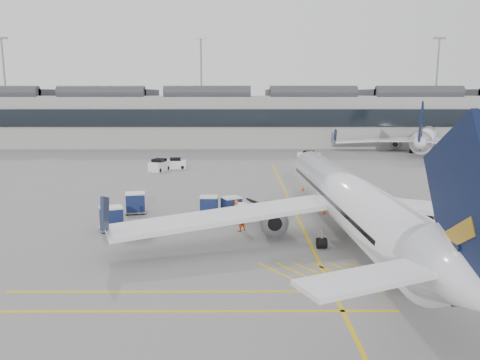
{
  "coord_description": "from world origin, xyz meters",
  "views": [
    {
      "loc": [
        4.5,
        -35.55,
        11.29
      ],
      "look_at": [
        4.62,
        4.21,
        4.0
      ],
      "focal_mm": 35.0,
      "sensor_mm": 36.0,
      "label": 1
    }
  ],
  "objects_px": {
    "belt_loader": "(255,214)",
    "baggage_cart_a": "(209,205)",
    "airliner_main": "(350,201)",
    "ramp_agent_b": "(240,220)",
    "ramp_agent_a": "(237,210)",
    "pushback_tug": "(136,229)"
  },
  "relations": [
    {
      "from": "belt_loader",
      "to": "baggage_cart_a",
      "type": "bearing_deg",
      "value": 141.54
    },
    {
      "from": "airliner_main",
      "to": "ramp_agent_b",
      "type": "xyz_separation_m",
      "value": [
        -8.52,
        2.58,
        -2.18
      ]
    },
    {
      "from": "airliner_main",
      "to": "ramp_agent_b",
      "type": "relative_size",
      "value": 20.74
    },
    {
      "from": "baggage_cart_a",
      "to": "ramp_agent_b",
      "type": "distance_m",
      "value": 5.88
    },
    {
      "from": "ramp_agent_a",
      "to": "ramp_agent_b",
      "type": "height_order",
      "value": "ramp_agent_b"
    },
    {
      "from": "airliner_main",
      "to": "belt_loader",
      "type": "distance_m",
      "value": 9.68
    },
    {
      "from": "ramp_agent_a",
      "to": "pushback_tug",
      "type": "bearing_deg",
      "value": 178.24
    },
    {
      "from": "airliner_main",
      "to": "ramp_agent_a",
      "type": "height_order",
      "value": "airliner_main"
    },
    {
      "from": "airliner_main",
      "to": "pushback_tug",
      "type": "xyz_separation_m",
      "value": [
        -16.91,
        1.15,
        -2.59
      ]
    },
    {
      "from": "airliner_main",
      "to": "belt_loader",
      "type": "bearing_deg",
      "value": 137.86
    },
    {
      "from": "belt_loader",
      "to": "ramp_agent_a",
      "type": "height_order",
      "value": "belt_loader"
    },
    {
      "from": "airliner_main",
      "to": "baggage_cart_a",
      "type": "relative_size",
      "value": 21.7
    },
    {
      "from": "ramp_agent_a",
      "to": "ramp_agent_b",
      "type": "relative_size",
      "value": 0.94
    },
    {
      "from": "airliner_main",
      "to": "pushback_tug",
      "type": "bearing_deg",
      "value": 173.5
    },
    {
      "from": "belt_loader",
      "to": "ramp_agent_a",
      "type": "bearing_deg",
      "value": 161.09
    },
    {
      "from": "ramp_agent_a",
      "to": "pushback_tug",
      "type": "relative_size",
      "value": 0.7
    },
    {
      "from": "ramp_agent_a",
      "to": "pushback_tug",
      "type": "xyz_separation_m",
      "value": [
        -8.09,
        -4.87,
        -0.35
      ]
    },
    {
      "from": "ramp_agent_a",
      "to": "ramp_agent_b",
      "type": "xyz_separation_m",
      "value": [
        0.3,
        -3.44,
        0.05
      ]
    },
    {
      "from": "airliner_main",
      "to": "belt_loader",
      "type": "relative_size",
      "value": 7.9
    },
    {
      "from": "ramp_agent_b",
      "to": "pushback_tug",
      "type": "height_order",
      "value": "ramp_agent_b"
    },
    {
      "from": "ramp_agent_b",
      "to": "pushback_tug",
      "type": "distance_m",
      "value": 8.52
    },
    {
      "from": "pushback_tug",
      "to": "airliner_main",
      "type": "bearing_deg",
      "value": -23.31
    }
  ]
}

